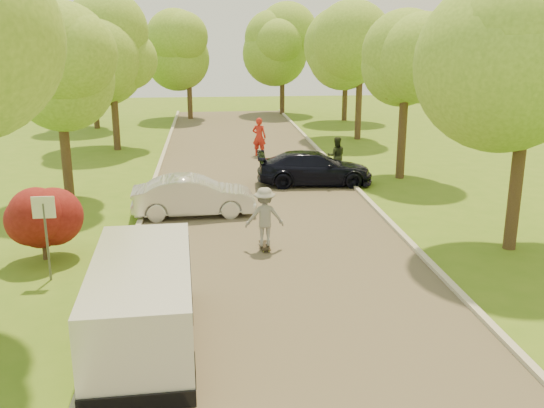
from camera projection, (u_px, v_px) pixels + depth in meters
name	position (u px, v px, depth m)	size (l,w,h in m)	color
ground	(303.00, 346.00, 12.01)	(100.00, 100.00, 0.00)	#486E1A
road	(265.00, 224.00, 19.67)	(8.00, 60.00, 0.01)	#4C4438
curb_left	(138.00, 227.00, 19.24)	(0.18, 60.00, 0.12)	#B2AD9E
curb_right	(386.00, 219.00, 20.07)	(0.18, 60.00, 0.12)	#B2AD9E
street_sign	(45.00, 221.00, 14.83)	(0.55, 0.06, 2.17)	#59595E
red_shrub	(42.00, 221.00, 16.34)	(1.70, 1.70, 1.95)	#382619
tree_l_midb	(64.00, 74.00, 21.57)	(4.30, 4.20, 6.62)	#382619
tree_l_far	(115.00, 44.00, 30.94)	(4.92, 4.80, 7.79)	#382619
tree_r_mida	(539.00, 51.00, 16.02)	(5.13, 5.00, 7.95)	#382619
tree_r_midb	(411.00, 62.00, 24.77)	(4.51, 4.40, 7.01)	#382619
tree_r_far	(365.00, 37.00, 34.15)	(5.33, 5.20, 8.34)	#382619
tree_bg_a	(94.00, 45.00, 38.40)	(5.12, 5.00, 7.72)	#382619
tree_bg_b	(350.00, 41.00, 41.99)	(5.12, 5.00, 7.95)	#382619
tree_bg_c	(191.00, 48.00, 42.92)	(4.92, 4.80, 7.33)	#382619
tree_bg_d	(285.00, 43.00, 45.47)	(5.12, 5.00, 7.72)	#382619
minivan	(143.00, 302.00, 11.77)	(2.09, 4.89, 1.79)	silver
silver_sedan	(194.00, 196.00, 20.50)	(1.44, 4.13, 1.36)	silver
dark_sedan	(314.00, 168.00, 24.76)	(1.91, 4.70, 1.36)	black
longboard	(265.00, 246.00, 17.43)	(0.28, 0.88, 0.10)	black
skateboarder	(265.00, 217.00, 17.20)	(1.10, 0.63, 1.71)	gray
person_striped	(259.00, 137.00, 30.51)	(0.71, 0.47, 1.95)	red
person_olive	(336.00, 156.00, 26.49)	(0.81, 0.63, 1.67)	#262E1B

